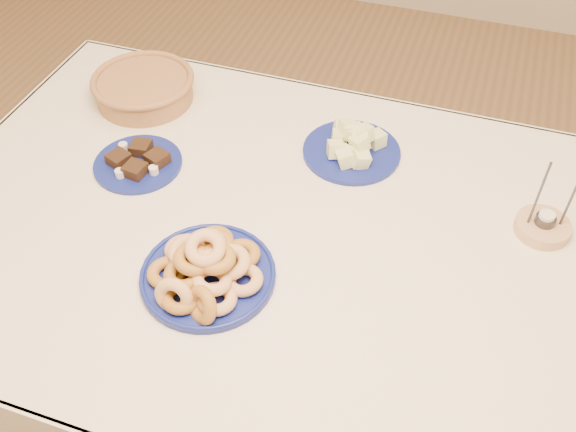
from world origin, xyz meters
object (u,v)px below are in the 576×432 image
at_px(melon_plate, 352,147).
at_px(candle_holder, 543,226).
at_px(dining_table, 295,264).
at_px(brownie_plate, 138,162).
at_px(wicker_basket, 144,87).
at_px(donut_platter, 206,270).

bearing_deg(melon_plate, candle_holder, -14.55).
relative_size(dining_table, brownie_plate, 6.66).
height_order(wicker_basket, candle_holder, candle_holder).
bearing_deg(brownie_plate, wicker_basket, 113.84).
bearing_deg(donut_platter, melon_plate, 69.73).
height_order(dining_table, brownie_plate, brownie_plate).
bearing_deg(dining_table, wicker_basket, 148.01).
bearing_deg(candle_holder, melon_plate, 165.45).
bearing_deg(donut_platter, candle_holder, 29.54).
bearing_deg(candle_holder, dining_table, -160.91).
bearing_deg(dining_table, candle_holder, 19.09).
xyz_separation_m(donut_platter, wicker_basket, (-0.41, 0.52, 0.01)).
distance_m(dining_table, candle_holder, 0.55).
height_order(donut_platter, brownie_plate, donut_platter).
xyz_separation_m(donut_platter, melon_plate, (0.18, 0.48, -0.01)).
height_order(dining_table, candle_holder, candle_holder).
relative_size(dining_table, candle_holder, 8.70).
distance_m(dining_table, melon_plate, 0.33).
height_order(dining_table, wicker_basket, wicker_basket).
relative_size(melon_plate, brownie_plate, 1.16).
distance_m(melon_plate, wicker_basket, 0.59).
bearing_deg(wicker_basket, melon_plate, -4.15).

